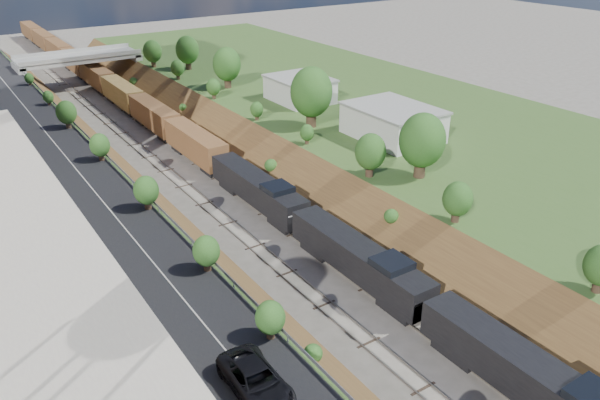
{
  "coord_description": "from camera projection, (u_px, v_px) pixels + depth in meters",
  "views": [
    {
      "loc": [
        -28.75,
        -4.13,
        31.68
      ],
      "look_at": [
        0.92,
        40.64,
        6.0
      ],
      "focal_mm": 35.0,
      "sensor_mm": 36.0,
      "label": 1
    }
  ],
  "objects": [
    {
      "name": "overpass",
      "position": [
        79.0,
        64.0,
        120.72
      ],
      "size": [
        24.5,
        8.3,
        7.4
      ],
      "color": "gray",
      "rests_on": "ground"
    },
    {
      "name": "suv",
      "position": [
        256.0,
        381.0,
        36.15
      ],
      "size": [
        3.16,
        6.51,
        1.78
      ],
      "primitive_type": "imported",
      "rotation": [
        0.0,
        0.0,
        -0.03
      ],
      "color": "black",
      "rests_on": "road"
    },
    {
      "name": "road",
      "position": [
        85.0,
        181.0,
        66.32
      ],
      "size": [
        8.0,
        180.0,
        0.1
      ],
      "primitive_type": "cube",
      "color": "black",
      "rests_on": "platform_left"
    },
    {
      "name": "rail_right_track",
      "position": [
        230.0,
        185.0,
        77.48
      ],
      "size": [
        1.58,
        180.0,
        0.18
      ],
      "primitive_type": "cube",
      "color": "gray",
      "rests_on": "ground"
    },
    {
      "name": "tree_left_crest",
      "position": [
        312.0,
        349.0,
        37.23
      ],
      "size": [
        2.45,
        2.45,
        3.55
      ],
      "color": "#473323",
      "rests_on": "platform_left"
    },
    {
      "name": "platform_right",
      "position": [
        402.0,
        127.0,
        91.59
      ],
      "size": [
        44.0,
        180.0,
        5.0
      ],
      "primitive_type": "cube",
      "color": "#3C5D26",
      "rests_on": "ground"
    },
    {
      "name": "guardrail",
      "position": [
        121.0,
        170.0,
        68.0
      ],
      "size": [
        0.1,
        171.0,
        0.7
      ],
      "color": "#99999E",
      "rests_on": "platform_left"
    },
    {
      "name": "white_building_near",
      "position": [
        393.0,
        123.0,
        78.9
      ],
      "size": [
        9.0,
        12.0,
        4.0
      ],
      "primitive_type": "cube",
      "color": "silver",
      "rests_on": "platform_right"
    },
    {
      "name": "white_building_far",
      "position": [
        300.0,
        90.0,
        95.28
      ],
      "size": [
        8.0,
        10.0,
        3.6
      ],
      "primitive_type": "cube",
      "color": "silver",
      "rests_on": "platform_right"
    },
    {
      "name": "embankment_right",
      "position": [
        284.0,
        172.0,
        81.71
      ],
      "size": [
        10.0,
        180.0,
        10.0
      ],
      "primitive_type": "cube",
      "rotation": [
        0.0,
        0.79,
        0.0
      ],
      "color": "olive",
      "rests_on": "ground"
    },
    {
      "name": "freight_train",
      "position": [
        124.0,
        95.0,
        108.22
      ],
      "size": [
        3.08,
        189.5,
        4.59
      ],
      "color": "black",
      "rests_on": "ground"
    },
    {
      "name": "embankment_left",
      "position": [
        130.0,
        211.0,
        70.74
      ],
      "size": [
        10.0,
        180.0,
        10.0
      ],
      "primitive_type": "cube",
      "rotation": [
        0.0,
        0.79,
        0.0
      ],
      "color": "olive",
      "rests_on": "ground"
    },
    {
      "name": "tree_right_large",
      "position": [
        422.0,
        141.0,
        65.61
      ],
      "size": [
        5.25,
        5.25,
        7.61
      ],
      "color": "#473323",
      "rests_on": "platform_right"
    },
    {
      "name": "rail_left_track",
      "position": [
        194.0,
        194.0,
        74.89
      ],
      "size": [
        1.58,
        180.0,
        0.18
      ],
      "primitive_type": "cube",
      "color": "gray",
      "rests_on": "ground"
    }
  ]
}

